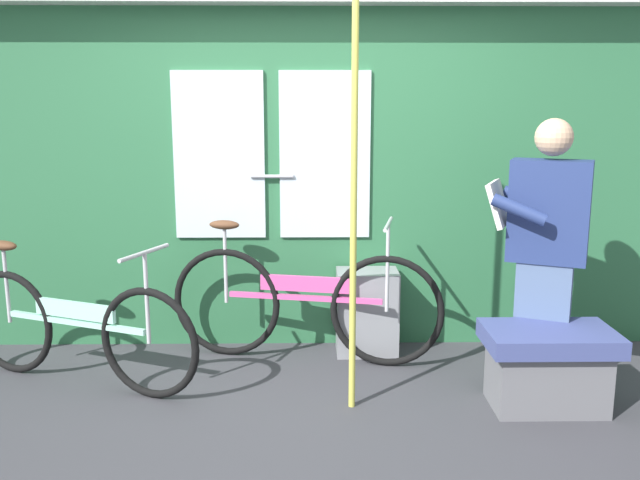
{
  "coord_description": "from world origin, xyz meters",
  "views": [
    {
      "loc": [
        0.05,
        -3.52,
        1.67
      ],
      "look_at": [
        0.11,
        0.41,
        0.87
      ],
      "focal_mm": 38.78,
      "sensor_mm": 36.0,
      "label": 1
    }
  ],
  "objects_px": {
    "bicycle_near_door": "(75,328)",
    "bicycle_leaning_behind": "(304,303)",
    "bench_seat_corner": "(548,366)",
    "handrail_pole": "(354,205)",
    "passenger_reading_newspaper": "(544,251)",
    "trash_bin_by_wall": "(367,312)"
  },
  "relations": [
    {
      "from": "bicycle_leaning_behind",
      "to": "trash_bin_by_wall",
      "type": "relative_size",
      "value": 3.11
    },
    {
      "from": "handrail_pole",
      "to": "passenger_reading_newspaper",
      "type": "bearing_deg",
      "value": 11.81
    },
    {
      "from": "passenger_reading_newspaper",
      "to": "trash_bin_by_wall",
      "type": "xyz_separation_m",
      "value": [
        -0.95,
        0.61,
        -0.55
      ]
    },
    {
      "from": "passenger_reading_newspaper",
      "to": "bench_seat_corner",
      "type": "bearing_deg",
      "value": 107.08
    },
    {
      "from": "bench_seat_corner",
      "to": "handrail_pole",
      "type": "bearing_deg",
      "value": 178.63
    },
    {
      "from": "bicycle_leaning_behind",
      "to": "bench_seat_corner",
      "type": "bearing_deg",
      "value": -16.89
    },
    {
      "from": "trash_bin_by_wall",
      "to": "bench_seat_corner",
      "type": "height_order",
      "value": "trash_bin_by_wall"
    },
    {
      "from": "handrail_pole",
      "to": "trash_bin_by_wall",
      "type": "bearing_deg",
      "value": 79.84
    },
    {
      "from": "handrail_pole",
      "to": "bench_seat_corner",
      "type": "bearing_deg",
      "value": -1.37
    },
    {
      "from": "bicycle_leaning_behind",
      "to": "passenger_reading_newspaper",
      "type": "xyz_separation_m",
      "value": [
        1.38,
        -0.47,
        0.44
      ]
    },
    {
      "from": "bicycle_near_door",
      "to": "bench_seat_corner",
      "type": "xyz_separation_m",
      "value": [
        2.7,
        -0.36,
        -0.11
      ]
    },
    {
      "from": "passenger_reading_newspaper",
      "to": "trash_bin_by_wall",
      "type": "relative_size",
      "value": 2.79
    },
    {
      "from": "passenger_reading_newspaper",
      "to": "trash_bin_by_wall",
      "type": "height_order",
      "value": "passenger_reading_newspaper"
    },
    {
      "from": "bicycle_near_door",
      "to": "bench_seat_corner",
      "type": "height_order",
      "value": "bicycle_near_door"
    },
    {
      "from": "bicycle_leaning_behind",
      "to": "bench_seat_corner",
      "type": "distance_m",
      "value": 1.54
    },
    {
      "from": "passenger_reading_newspaper",
      "to": "handrail_pole",
      "type": "distance_m",
      "value": 1.17
    },
    {
      "from": "bicycle_leaning_behind",
      "to": "bench_seat_corner",
      "type": "relative_size",
      "value": 2.51
    },
    {
      "from": "passenger_reading_newspaper",
      "to": "bicycle_near_door",
      "type": "bearing_deg",
      "value": 21.65
    },
    {
      "from": "trash_bin_by_wall",
      "to": "handrail_pole",
      "type": "bearing_deg",
      "value": -100.16
    },
    {
      "from": "trash_bin_by_wall",
      "to": "handrail_pole",
      "type": "height_order",
      "value": "handrail_pole"
    },
    {
      "from": "bicycle_near_door",
      "to": "bicycle_leaning_behind",
      "type": "bearing_deg",
      "value": 37.88
    },
    {
      "from": "handrail_pole",
      "to": "bench_seat_corner",
      "type": "distance_m",
      "value": 1.4
    }
  ]
}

